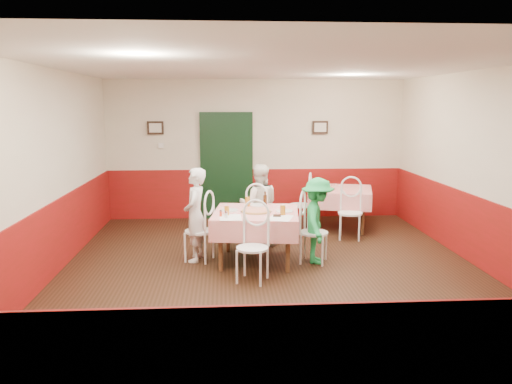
{
  "coord_description": "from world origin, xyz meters",
  "views": [
    {
      "loc": [
        -0.66,
        -6.6,
        2.31
      ],
      "look_at": [
        -0.19,
        0.54,
        1.05
      ],
      "focal_mm": 35.0,
      "sensor_mm": 36.0,
      "label": 1
    }
  ],
  "objects": [
    {
      "name": "floor",
      "position": [
        0.0,
        0.0,
        0.0
      ],
      "size": [
        7.0,
        7.0,
        0.0
      ],
      "primitive_type": "plane",
      "color": "black",
      "rests_on": "ground"
    },
    {
      "name": "ceiling",
      "position": [
        0.0,
        0.0,
        2.8
      ],
      "size": [
        7.0,
        7.0,
        0.0
      ],
      "primitive_type": "plane",
      "color": "white",
      "rests_on": "back_wall"
    },
    {
      "name": "back_wall",
      "position": [
        0.0,
        3.5,
        1.4
      ],
      "size": [
        6.0,
        0.1,
        2.8
      ],
      "primitive_type": "cube",
      "color": "beige",
      "rests_on": "ground"
    },
    {
      "name": "front_wall",
      "position": [
        0.0,
        -3.5,
        1.4
      ],
      "size": [
        6.0,
        0.1,
        2.8
      ],
      "primitive_type": "cube",
      "color": "beige",
      "rests_on": "ground"
    },
    {
      "name": "left_wall",
      "position": [
        -3.0,
        0.0,
        1.4
      ],
      "size": [
        0.1,
        7.0,
        2.8
      ],
      "primitive_type": "cube",
      "color": "beige",
      "rests_on": "ground"
    },
    {
      "name": "right_wall",
      "position": [
        3.0,
        0.0,
        1.4
      ],
      "size": [
        0.1,
        7.0,
        2.8
      ],
      "primitive_type": "cube",
      "color": "beige",
      "rests_on": "ground"
    },
    {
      "name": "wainscot_back",
      "position": [
        0.0,
        3.48,
        0.5
      ],
      "size": [
        6.0,
        0.03,
        1.0
      ],
      "primitive_type": "cube",
      "color": "maroon",
      "rests_on": "ground"
    },
    {
      "name": "wainscot_front",
      "position": [
        0.0,
        -3.48,
        0.5
      ],
      "size": [
        6.0,
        0.03,
        1.0
      ],
      "primitive_type": "cube",
      "color": "maroon",
      "rests_on": "ground"
    },
    {
      "name": "wainscot_left",
      "position": [
        -2.98,
        0.0,
        0.5
      ],
      "size": [
        0.03,
        7.0,
        1.0
      ],
      "primitive_type": "cube",
      "color": "maroon",
      "rests_on": "ground"
    },
    {
      "name": "wainscot_right",
      "position": [
        2.98,
        0.0,
        0.5
      ],
      "size": [
        0.03,
        7.0,
        1.0
      ],
      "primitive_type": "cube",
      "color": "maroon",
      "rests_on": "ground"
    },
    {
      "name": "door",
      "position": [
        -0.6,
        3.45,
        1.05
      ],
      "size": [
        0.96,
        0.06,
        2.1
      ],
      "primitive_type": "cube",
      "color": "black",
      "rests_on": "ground"
    },
    {
      "name": "picture_left",
      "position": [
        -2.0,
        3.45,
        1.85
      ],
      "size": [
        0.32,
        0.03,
        0.26
      ],
      "primitive_type": "cube",
      "color": "black",
      "rests_on": "back_wall"
    },
    {
      "name": "picture_right",
      "position": [
        1.3,
        3.45,
        1.85
      ],
      "size": [
        0.32,
        0.03,
        0.26
      ],
      "primitive_type": "cube",
      "color": "black",
      "rests_on": "back_wall"
    },
    {
      "name": "thermostat",
      "position": [
        -1.9,
        3.45,
        1.5
      ],
      "size": [
        0.1,
        0.03,
        0.1
      ],
      "primitive_type": "cube",
      "color": "white",
      "rests_on": "back_wall"
    },
    {
      "name": "main_table",
      "position": [
        -0.19,
        0.54,
        0.38
      ],
      "size": [
        1.36,
        1.36,
        0.77
      ],
      "primitive_type": "cube",
      "rotation": [
        0.0,
        0.0,
        -0.12
      ],
      "color": "red",
      "rests_on": "ground"
    },
    {
      "name": "second_table",
      "position": [
        1.52,
        2.46,
        0.38
      ],
      "size": [
        1.37,
        1.37,
        0.77
      ],
      "primitive_type": "cube",
      "rotation": [
        0.0,
        0.0,
        -0.26
      ],
      "color": "red",
      "rests_on": "ground"
    },
    {
      "name": "chair_left",
      "position": [
        -1.04,
        0.64,
        0.45
      ],
      "size": [
        0.54,
        0.54,
        0.9
      ],
      "primitive_type": null,
      "rotation": [
        0.0,
        0.0,
        -1.93
      ],
      "color": "white",
      "rests_on": "ground"
    },
    {
      "name": "chair_right",
      "position": [
        0.65,
        0.43,
        0.45
      ],
      "size": [
        0.54,
        0.54,
        0.9
      ],
      "primitive_type": null,
      "rotation": [
        0.0,
        0.0,
        1.21
      ],
      "color": "white",
      "rests_on": "ground"
    },
    {
      "name": "chair_far",
      "position": [
        -0.09,
        1.38,
        0.45
      ],
      "size": [
        0.52,
        0.52,
        0.9
      ],
      "primitive_type": null,
      "rotation": [
        0.0,
        0.0,
        2.85
      ],
      "color": "white",
      "rests_on": "ground"
    },
    {
      "name": "chair_near",
      "position": [
        -0.3,
        -0.31,
        0.45
      ],
      "size": [
        0.54,
        0.54,
        0.9
      ],
      "primitive_type": null,
      "rotation": [
        0.0,
        0.0,
        -0.37
      ],
      "color": "white",
      "rests_on": "ground"
    },
    {
      "name": "chair_second_a",
      "position": [
        0.77,
        2.46,
        0.45
      ],
      "size": [
        0.52,
        0.52,
        0.9
      ],
      "primitive_type": null,
      "rotation": [
        0.0,
        0.0,
        -1.84
      ],
      "color": "white",
      "rests_on": "ground"
    },
    {
      "name": "chair_second_b",
      "position": [
        1.52,
        1.71,
        0.45
      ],
      "size": [
        0.52,
        0.52,
        0.9
      ],
      "primitive_type": null,
      "rotation": [
        0.0,
        0.0,
        -0.26
      ],
      "color": "white",
      "rests_on": "ground"
    },
    {
      "name": "pizza",
      "position": [
        -0.2,
        0.5,
        0.77
      ],
      "size": [
        0.48,
        0.48,
        0.03
      ],
      "primitive_type": "cylinder",
      "rotation": [
        0.0,
        0.0,
        -0.12
      ],
      "color": "#B74723",
      "rests_on": "main_table"
    },
    {
      "name": "plate_left",
      "position": [
        -0.58,
        0.62,
        0.77
      ],
      "size": [
        0.28,
        0.28,
        0.01
      ],
      "primitive_type": "cylinder",
      "rotation": [
        0.0,
        0.0,
        -0.12
      ],
      "color": "white",
      "rests_on": "main_table"
    },
    {
      "name": "plate_right",
      "position": [
        0.22,
        0.49,
        0.77
      ],
      "size": [
        0.28,
        0.28,
        0.01
      ],
      "primitive_type": "cylinder",
      "rotation": [
        0.0,
        0.0,
        -0.12
      ],
      "color": "white",
      "rests_on": "main_table"
    },
    {
      "name": "plate_far",
      "position": [
        -0.14,
        0.97,
        0.77
      ],
      "size": [
        0.28,
        0.28,
        0.01
      ],
      "primitive_type": "cylinder",
      "rotation": [
        0.0,
        0.0,
        -0.12
      ],
      "color": "white",
      "rests_on": "main_table"
    },
    {
      "name": "glass_a",
      "position": [
        -0.62,
        0.32,
        0.82
      ],
      "size": [
        0.08,
        0.08,
        0.13
      ],
      "primitive_type": "cylinder",
      "rotation": [
        0.0,
        0.0,
        -0.12
      ],
      "color": "#BF7219",
      "rests_on": "main_table"
    },
    {
      "name": "glass_b",
      "position": [
        0.17,
        0.28,
        0.83
      ],
      "size": [
        0.08,
        0.08,
        0.14
      ],
      "primitive_type": "cylinder",
      "rotation": [
        0.0,
        0.0,
        -0.12
      ],
      "color": "#BF7219",
      "rests_on": "main_table"
    },
    {
      "name": "glass_c",
      "position": [
        -0.3,
        0.94,
        0.83
      ],
      "size": [
        0.09,
        0.09,
        0.14
      ],
      "primitive_type": "cylinder",
      "rotation": [
        0.0,
        0.0,
        -0.12
      ],
      "color": "#BF7219",
      "rests_on": "main_table"
    },
    {
      "name": "beer_bottle",
      "position": [
        -0.03,
        0.94,
        0.86
      ],
      "size": [
        0.06,
        0.06,
        0.2
      ],
      "primitive_type": "cylinder",
      "rotation": [
        0.0,
        0.0,
        -0.12
      ],
      "color": "#381C0A",
      "rests_on": "main_table"
    },
    {
      "name": "shaker_a",
      "position": [
        -0.64,
        0.2,
        0.81
      ],
      "size": [
        0.04,
        0.04,
        0.09
      ],
      "primitive_type": "cylinder",
      "rotation": [
        0.0,
        0.0,
        -0.12
      ],
      "color": "silver",
      "rests_on": "main_table"
    },
    {
      "name": "shaker_b",
      "position": [
        -0.63,
        0.11,
        0.81
      ],
      "size": [
        0.04,
        0.04,
        0.09
      ],
      "primitive_type": "cylinder",
      "rotation": [
        0.0,
        0.0,
        -0.12
      ],
      "color": "silver",
      "rests_on": "main_table"
    },
    {
      "name": "shaker_c",
      "position": [
        -0.71,
        0.24,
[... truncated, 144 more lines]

